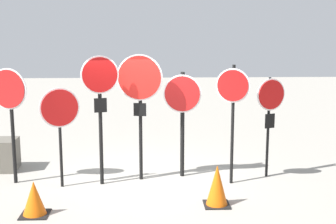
{
  "coord_description": "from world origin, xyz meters",
  "views": [
    {
      "loc": [
        0.09,
        -9.26,
        3.12
      ],
      "look_at": [
        0.46,
        0.0,
        1.44
      ],
      "focal_mm": 50.0,
      "sensor_mm": 36.0,
      "label": 1
    }
  ],
  "objects_px": {
    "stop_sign_1": "(60,114)",
    "stop_sign_5": "(233,98)",
    "traffic_cone_1": "(217,185)",
    "traffic_cone_0": "(34,198)",
    "stop_sign_6": "(270,104)",
    "stop_sign_0": "(9,101)",
    "stop_sign_3": "(140,89)",
    "stop_sign_4": "(182,106)",
    "stop_sign_2": "(100,93)"
  },
  "relations": [
    {
      "from": "stop_sign_1",
      "to": "stop_sign_5",
      "type": "height_order",
      "value": "stop_sign_5"
    },
    {
      "from": "traffic_cone_1",
      "to": "traffic_cone_0",
      "type": "bearing_deg",
      "value": -174.19
    },
    {
      "from": "stop_sign_6",
      "to": "traffic_cone_1",
      "type": "relative_size",
      "value": 2.85
    },
    {
      "from": "stop_sign_1",
      "to": "traffic_cone_0",
      "type": "height_order",
      "value": "stop_sign_1"
    },
    {
      "from": "stop_sign_1",
      "to": "traffic_cone_0",
      "type": "bearing_deg",
      "value": -121.82
    },
    {
      "from": "stop_sign_0",
      "to": "stop_sign_6",
      "type": "bearing_deg",
      "value": 22.11
    },
    {
      "from": "stop_sign_0",
      "to": "stop_sign_3",
      "type": "xyz_separation_m",
      "value": [
        2.56,
        0.12,
        0.2
      ]
    },
    {
      "from": "stop_sign_4",
      "to": "traffic_cone_0",
      "type": "bearing_deg",
      "value": -134.53
    },
    {
      "from": "stop_sign_3",
      "to": "stop_sign_6",
      "type": "bearing_deg",
      "value": 11.66
    },
    {
      "from": "stop_sign_1",
      "to": "traffic_cone_1",
      "type": "xyz_separation_m",
      "value": [
        2.91,
        -1.07,
        -1.11
      ]
    },
    {
      "from": "stop_sign_2",
      "to": "stop_sign_6",
      "type": "height_order",
      "value": "stop_sign_2"
    },
    {
      "from": "stop_sign_6",
      "to": "stop_sign_5",
      "type": "bearing_deg",
      "value": -175.36
    },
    {
      "from": "stop_sign_1",
      "to": "stop_sign_6",
      "type": "bearing_deg",
      "value": -16.3
    },
    {
      "from": "stop_sign_3",
      "to": "stop_sign_4",
      "type": "distance_m",
      "value": 0.97
    },
    {
      "from": "stop_sign_3",
      "to": "traffic_cone_1",
      "type": "distance_m",
      "value": 2.52
    },
    {
      "from": "stop_sign_4",
      "to": "traffic_cone_1",
      "type": "relative_size",
      "value": 3.0
    },
    {
      "from": "stop_sign_2",
      "to": "stop_sign_4",
      "type": "bearing_deg",
      "value": 1.12
    },
    {
      "from": "stop_sign_1",
      "to": "stop_sign_2",
      "type": "bearing_deg",
      "value": -13.09
    },
    {
      "from": "stop_sign_4",
      "to": "traffic_cone_1",
      "type": "xyz_separation_m",
      "value": [
        0.51,
        -1.65,
        -1.16
      ]
    },
    {
      "from": "stop_sign_6",
      "to": "traffic_cone_0",
      "type": "xyz_separation_m",
      "value": [
        -4.44,
        -1.87,
        -1.27
      ]
    },
    {
      "from": "stop_sign_1",
      "to": "traffic_cone_1",
      "type": "relative_size",
      "value": 2.68
    },
    {
      "from": "stop_sign_0",
      "to": "traffic_cone_1",
      "type": "distance_m",
      "value": 4.37
    },
    {
      "from": "stop_sign_1",
      "to": "stop_sign_4",
      "type": "relative_size",
      "value": 0.89
    },
    {
      "from": "stop_sign_6",
      "to": "traffic_cone_0",
      "type": "relative_size",
      "value": 3.55
    },
    {
      "from": "stop_sign_0",
      "to": "stop_sign_1",
      "type": "height_order",
      "value": "stop_sign_0"
    },
    {
      "from": "stop_sign_3",
      "to": "traffic_cone_0",
      "type": "xyz_separation_m",
      "value": [
        -1.75,
        -1.78,
        -1.61
      ]
    },
    {
      "from": "stop_sign_0",
      "to": "stop_sign_5",
      "type": "xyz_separation_m",
      "value": [
        4.39,
        -0.19,
        0.05
      ]
    },
    {
      "from": "stop_sign_2",
      "to": "stop_sign_4",
      "type": "xyz_separation_m",
      "value": [
        1.64,
        0.45,
        -0.33
      ]
    },
    {
      "from": "stop_sign_1",
      "to": "stop_sign_3",
      "type": "distance_m",
      "value": 1.64
    },
    {
      "from": "stop_sign_2",
      "to": "traffic_cone_0",
      "type": "relative_size",
      "value": 4.36
    },
    {
      "from": "stop_sign_3",
      "to": "traffic_cone_0",
      "type": "height_order",
      "value": "stop_sign_3"
    },
    {
      "from": "stop_sign_3",
      "to": "stop_sign_1",
      "type": "bearing_deg",
      "value": -156.22
    },
    {
      "from": "stop_sign_1",
      "to": "traffic_cone_1",
      "type": "distance_m",
      "value": 3.3
    },
    {
      "from": "stop_sign_1",
      "to": "stop_sign_5",
      "type": "relative_size",
      "value": 0.83
    },
    {
      "from": "stop_sign_3",
      "to": "traffic_cone_1",
      "type": "bearing_deg",
      "value": -37.01
    },
    {
      "from": "traffic_cone_0",
      "to": "traffic_cone_1",
      "type": "distance_m",
      "value": 3.15
    },
    {
      "from": "stop_sign_2",
      "to": "stop_sign_6",
      "type": "bearing_deg",
      "value": -8.33
    },
    {
      "from": "traffic_cone_0",
      "to": "traffic_cone_1",
      "type": "height_order",
      "value": "traffic_cone_1"
    },
    {
      "from": "stop_sign_0",
      "to": "stop_sign_5",
      "type": "bearing_deg",
      "value": 17.28
    },
    {
      "from": "stop_sign_3",
      "to": "stop_sign_0",
      "type": "bearing_deg",
      "value": -167.83
    },
    {
      "from": "stop_sign_3",
      "to": "stop_sign_5",
      "type": "relative_size",
      "value": 1.08
    },
    {
      "from": "stop_sign_1",
      "to": "stop_sign_2",
      "type": "xyz_separation_m",
      "value": [
        0.77,
        0.13,
        0.38
      ]
    },
    {
      "from": "stop_sign_6",
      "to": "traffic_cone_1",
      "type": "bearing_deg",
      "value": -150.7
    },
    {
      "from": "stop_sign_0",
      "to": "stop_sign_6",
      "type": "distance_m",
      "value": 5.25
    },
    {
      "from": "stop_sign_0",
      "to": "traffic_cone_1",
      "type": "relative_size",
      "value": 3.16
    },
    {
      "from": "stop_sign_3",
      "to": "stop_sign_2",
      "type": "bearing_deg",
      "value": -151.96
    },
    {
      "from": "stop_sign_6",
      "to": "stop_sign_3",
      "type": "bearing_deg",
      "value": 161.43
    },
    {
      "from": "stop_sign_1",
      "to": "stop_sign_6",
      "type": "xyz_separation_m",
      "value": [
        4.22,
        0.49,
        0.08
      ]
    },
    {
      "from": "stop_sign_1",
      "to": "stop_sign_5",
      "type": "bearing_deg",
      "value": -21.48
    },
    {
      "from": "stop_sign_2",
      "to": "stop_sign_4",
      "type": "height_order",
      "value": "stop_sign_2"
    }
  ]
}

